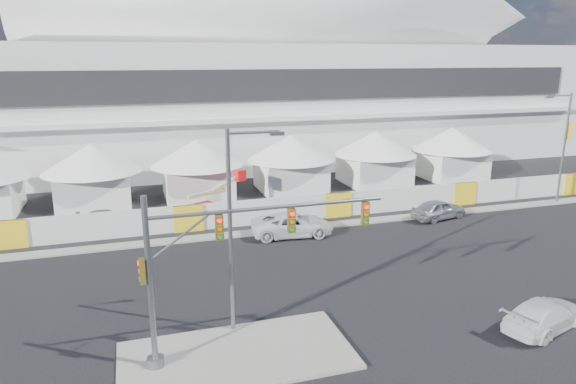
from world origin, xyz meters
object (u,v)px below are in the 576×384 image
object	(u,v)px
boom_lift	(203,207)
traffic_mast	(205,268)
pickup_near	(545,314)
lot_car_c	(107,218)
streetlight_curb	(563,140)
sedan_silver	(439,209)
pickup_curb	(292,225)
streetlight_median	(235,218)

from	to	relation	value
boom_lift	traffic_mast	bearing A→B (deg)	-122.08
pickup_near	lot_car_c	size ratio (longest dim) A/B	1.16
traffic_mast	streetlight_curb	world-z (taller)	streetlight_curb
lot_car_c	streetlight_curb	size ratio (longest dim) A/B	0.45
sedan_silver	traffic_mast	bearing A→B (deg)	112.04
pickup_curb	boom_lift	bearing A→B (deg)	47.02
streetlight_curb	boom_lift	size ratio (longest dim) A/B	1.42
lot_car_c	streetlight_median	world-z (taller)	streetlight_median
streetlight_curb	pickup_curb	bearing A→B (deg)	-177.06
pickup_curb	pickup_near	size ratio (longest dim) A/B	1.19
streetlight_median	lot_car_c	bearing A→B (deg)	109.24
pickup_curb	lot_car_c	world-z (taller)	pickup_curb
pickup_curb	boom_lift	xyz separation A→B (m)	(-5.54, 6.36, 0.07)
sedan_silver	streetlight_curb	distance (m)	13.55
pickup_near	sedan_silver	bearing A→B (deg)	-34.66
lot_car_c	sedan_silver	bearing A→B (deg)	-109.89
sedan_silver	streetlight_curb	size ratio (longest dim) A/B	0.49
traffic_mast	streetlight_curb	size ratio (longest dim) A/B	1.08
traffic_mast	streetlight_curb	xyz separation A→B (m)	(33.36, 15.37, 1.34)
pickup_near	lot_car_c	bearing A→B (deg)	24.33
pickup_curb	lot_car_c	xyz separation A→B (m)	(-12.97, 6.32, -0.20)
boom_lift	pickup_curb	bearing A→B (deg)	-73.32
sedan_silver	streetlight_median	distance (m)	23.14
streetlight_curb	streetlight_median	bearing A→B (deg)	-157.19
pickup_near	boom_lift	distance (m)	26.03
lot_car_c	boom_lift	size ratio (longest dim) A/B	0.64
traffic_mast	pickup_near	bearing A→B (deg)	-7.65
pickup_near	pickup_curb	bearing A→B (deg)	6.83
lot_car_c	boom_lift	xyz separation A→B (m)	(7.43, 0.04, 0.27)
streetlight_median	streetlight_curb	bearing A→B (deg)	22.81
sedan_silver	streetlight_curb	world-z (taller)	streetlight_curb
boom_lift	streetlight_median	bearing A→B (deg)	-117.58
streetlight_median	pickup_near	bearing A→B (deg)	-16.62
pickup_near	streetlight_curb	world-z (taller)	streetlight_curb
pickup_curb	sedan_silver	bearing A→B (deg)	-82.68
lot_car_c	traffic_mast	distance (m)	21.24
streetlight_median	boom_lift	distance (m)	18.99
pickup_near	boom_lift	world-z (taller)	boom_lift
pickup_near	traffic_mast	distance (m)	16.29
traffic_mast	boom_lift	size ratio (longest dim) A/B	1.53
sedan_silver	traffic_mast	distance (m)	25.47
pickup_near	streetlight_curb	xyz separation A→B (m)	(17.61, 17.48, 4.89)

